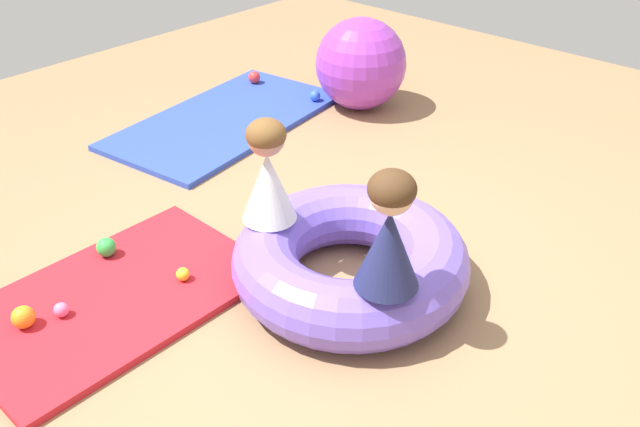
{
  "coord_description": "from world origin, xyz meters",
  "views": [
    {
      "loc": [
        -2.13,
        -1.7,
        2.13
      ],
      "look_at": [
        -0.04,
        0.19,
        0.35
      ],
      "focal_mm": 38.05,
      "sensor_mm": 36.0,
      "label": 1
    }
  ],
  "objects_px": {
    "exercise_ball_large": "(361,64)",
    "child_in_navy": "(389,232)",
    "inflatable_cushion": "(350,260)",
    "play_ball_green": "(106,247)",
    "child_in_white": "(268,172)",
    "play_ball_yellow": "(183,274)",
    "play_ball_orange": "(23,317)",
    "play_ball_red": "(254,77)",
    "play_ball_blue": "(315,96)",
    "play_ball_pink": "(61,310)"
  },
  "relations": [
    {
      "from": "inflatable_cushion",
      "to": "play_ball_blue",
      "type": "xyz_separation_m",
      "value": [
        1.55,
        1.65,
        -0.08
      ]
    },
    {
      "from": "play_ball_yellow",
      "to": "exercise_ball_large",
      "type": "height_order",
      "value": "exercise_ball_large"
    },
    {
      "from": "play_ball_red",
      "to": "child_in_navy",
      "type": "bearing_deg",
      "value": -122.61
    },
    {
      "from": "child_in_white",
      "to": "child_in_navy",
      "type": "bearing_deg",
      "value": 150.35
    },
    {
      "from": "play_ball_green",
      "to": "inflatable_cushion",
      "type": "bearing_deg",
      "value": -57.17
    },
    {
      "from": "play_ball_orange",
      "to": "play_ball_blue",
      "type": "xyz_separation_m",
      "value": [
        2.8,
        0.78,
        -0.01
      ]
    },
    {
      "from": "play_ball_yellow",
      "to": "exercise_ball_large",
      "type": "relative_size",
      "value": 0.1
    },
    {
      "from": "play_ball_orange",
      "to": "play_ball_pink",
      "type": "xyz_separation_m",
      "value": [
        0.15,
        -0.06,
        -0.02
      ]
    },
    {
      "from": "play_ball_yellow",
      "to": "exercise_ball_large",
      "type": "bearing_deg",
      "value": 18.39
    },
    {
      "from": "play_ball_pink",
      "to": "exercise_ball_large",
      "type": "xyz_separation_m",
      "value": [
        2.88,
        0.57,
        0.27
      ]
    },
    {
      "from": "play_ball_yellow",
      "to": "play_ball_pink",
      "type": "distance_m",
      "value": 0.58
    },
    {
      "from": "play_ball_orange",
      "to": "play_ball_green",
      "type": "xyz_separation_m",
      "value": [
        0.56,
        0.2,
        -0.0
      ]
    },
    {
      "from": "exercise_ball_large",
      "to": "child_in_navy",
      "type": "bearing_deg",
      "value": -138.41
    },
    {
      "from": "inflatable_cushion",
      "to": "child_in_navy",
      "type": "xyz_separation_m",
      "value": [
        -0.2,
        -0.36,
        0.43
      ]
    },
    {
      "from": "inflatable_cushion",
      "to": "play_ball_pink",
      "type": "distance_m",
      "value": 1.38
    },
    {
      "from": "child_in_navy",
      "to": "play_ball_yellow",
      "type": "distance_m",
      "value": 1.16
    },
    {
      "from": "child_in_white",
      "to": "play_ball_red",
      "type": "relative_size",
      "value": 5.31
    },
    {
      "from": "play_ball_red",
      "to": "play_ball_blue",
      "type": "height_order",
      "value": "play_ball_red"
    },
    {
      "from": "child_in_white",
      "to": "play_ball_green",
      "type": "height_order",
      "value": "child_in_white"
    },
    {
      "from": "play_ball_pink",
      "to": "exercise_ball_large",
      "type": "distance_m",
      "value": 2.94
    },
    {
      "from": "inflatable_cushion",
      "to": "play_ball_blue",
      "type": "height_order",
      "value": "inflatable_cushion"
    },
    {
      "from": "play_ball_yellow",
      "to": "play_ball_orange",
      "type": "height_order",
      "value": "play_ball_orange"
    },
    {
      "from": "inflatable_cushion",
      "to": "play_ball_red",
      "type": "height_order",
      "value": "inflatable_cushion"
    },
    {
      "from": "play_ball_yellow",
      "to": "play_ball_orange",
      "type": "xyz_separation_m",
      "value": [
        -0.7,
        0.26,
        0.02
      ]
    },
    {
      "from": "exercise_ball_large",
      "to": "play_ball_red",
      "type": "bearing_deg",
      "value": 107.61
    },
    {
      "from": "play_ball_blue",
      "to": "play_ball_green",
      "type": "bearing_deg",
      "value": -165.51
    },
    {
      "from": "play_ball_blue",
      "to": "play_ball_yellow",
      "type": "bearing_deg",
      "value": -153.71
    },
    {
      "from": "child_in_navy",
      "to": "exercise_ball_large",
      "type": "bearing_deg",
      "value": 37.63
    },
    {
      "from": "child_in_navy",
      "to": "exercise_ball_large",
      "type": "distance_m",
      "value": 2.65
    },
    {
      "from": "play_ball_orange",
      "to": "exercise_ball_large",
      "type": "distance_m",
      "value": 3.08
    },
    {
      "from": "child_in_navy",
      "to": "play_ball_blue",
      "type": "distance_m",
      "value": 2.72
    },
    {
      "from": "inflatable_cushion",
      "to": "play_ball_yellow",
      "type": "relative_size",
      "value": 16.98
    },
    {
      "from": "child_in_white",
      "to": "play_ball_yellow",
      "type": "bearing_deg",
      "value": 31.92
    },
    {
      "from": "play_ball_green",
      "to": "play_ball_blue",
      "type": "relative_size",
      "value": 1.24
    },
    {
      "from": "play_ball_green",
      "to": "play_ball_red",
      "type": "bearing_deg",
      "value": 28.9
    },
    {
      "from": "child_in_white",
      "to": "play_ball_blue",
      "type": "distance_m",
      "value": 2.2
    },
    {
      "from": "play_ball_orange",
      "to": "play_ball_pink",
      "type": "bearing_deg",
      "value": -21.72
    },
    {
      "from": "inflatable_cushion",
      "to": "play_ball_green",
      "type": "bearing_deg",
      "value": 122.83
    },
    {
      "from": "play_ball_yellow",
      "to": "play_ball_pink",
      "type": "xyz_separation_m",
      "value": [
        -0.55,
        0.2,
        0.0
      ]
    },
    {
      "from": "play_ball_yellow",
      "to": "exercise_ball_large",
      "type": "xyz_separation_m",
      "value": [
        2.33,
        0.77,
        0.27
      ]
    },
    {
      "from": "play_ball_red",
      "to": "exercise_ball_large",
      "type": "bearing_deg",
      "value": -72.39
    },
    {
      "from": "child_in_navy",
      "to": "play_ball_yellow",
      "type": "relative_size",
      "value": 7.98
    },
    {
      "from": "inflatable_cushion",
      "to": "play_ball_orange",
      "type": "xyz_separation_m",
      "value": [
        -1.25,
        0.88,
        -0.07
      ]
    },
    {
      "from": "play_ball_green",
      "to": "play_ball_orange",
      "type": "bearing_deg",
      "value": -160.44
    },
    {
      "from": "child_in_navy",
      "to": "play_ball_red",
      "type": "relative_size",
      "value": 5.52
    },
    {
      "from": "play_ball_green",
      "to": "play_ball_pink",
      "type": "bearing_deg",
      "value": -147.75
    },
    {
      "from": "play_ball_yellow",
      "to": "play_ball_red",
      "type": "distance_m",
      "value": 2.64
    },
    {
      "from": "child_in_navy",
      "to": "inflatable_cushion",
      "type": "bearing_deg",
      "value": 56.86
    },
    {
      "from": "child_in_navy",
      "to": "play_ball_blue",
      "type": "relative_size",
      "value": 6.59
    },
    {
      "from": "play_ball_green",
      "to": "play_ball_blue",
      "type": "xyz_separation_m",
      "value": [
        2.24,
        0.58,
        -0.01
      ]
    }
  ]
}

